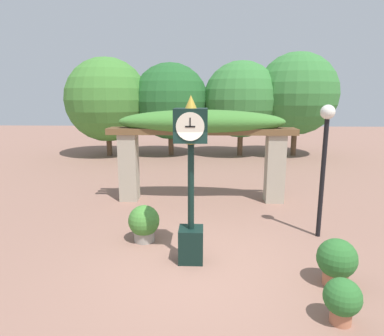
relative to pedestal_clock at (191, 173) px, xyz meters
The scene contains 8 objects.
ground_plane 1.74m from the pedestal_clock, 60.89° to the right, with size 60.00×60.00×0.00m, color #8E6656.
pedestal_clock is the anchor object (origin of this frame).
pergola 3.88m from the pedestal_clock, 87.87° to the left, with size 5.46×1.13×2.71m.
potted_plant_near_left 2.86m from the pedestal_clock, 17.00° to the right, with size 0.65×0.65×0.80m.
potted_plant_near_right 3.09m from the pedestal_clock, 39.15° to the right, with size 0.52×0.52×0.66m.
potted_plant_far_left 1.88m from the pedestal_clock, 140.40° to the left, with size 0.67×0.67×0.80m.
lamp_post 3.12m from the pedestal_clock, 24.65° to the left, with size 0.31×0.31×2.92m.
tree_line 11.97m from the pedestal_clock, 89.82° to the left, with size 13.95×4.57×5.28m.
Camera 1 is at (0.11, -5.79, 3.10)m, focal length 32.00 mm.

